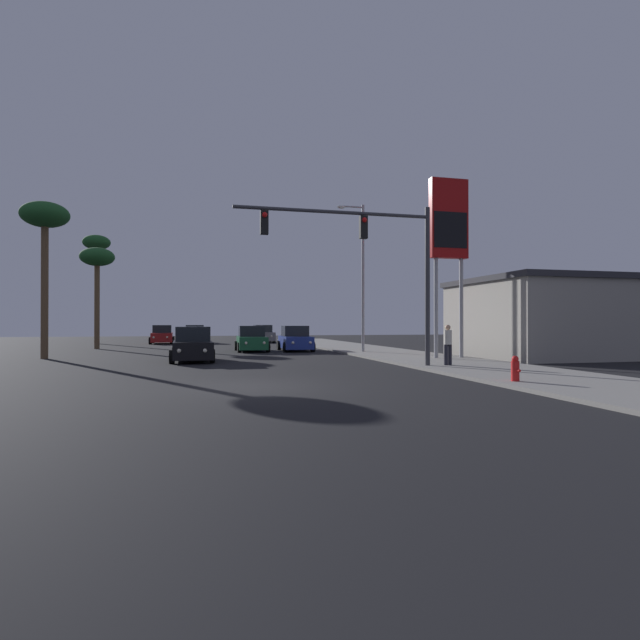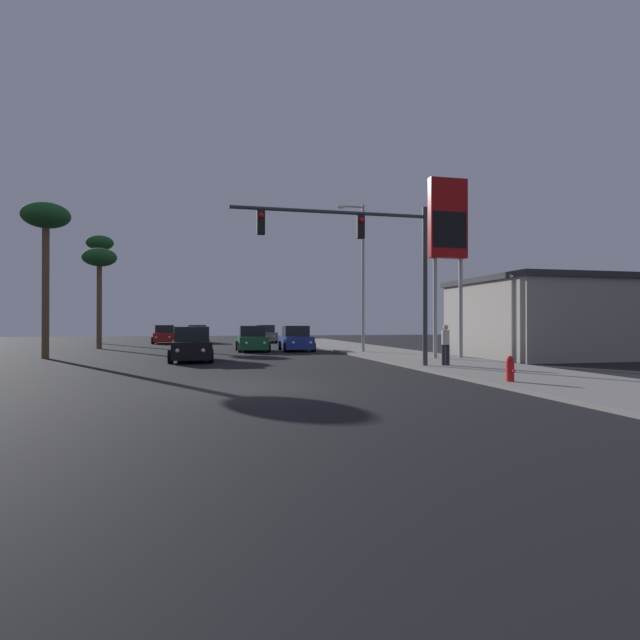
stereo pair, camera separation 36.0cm
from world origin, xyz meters
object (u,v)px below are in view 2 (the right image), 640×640
object	(u,v)px
traffic_light_mast	(371,250)
car_red	(165,335)
palm_tree_near	(46,223)
car_white	(197,335)
pedestrian_on_sidewalk	(446,343)
car_blue	(296,339)
gas_station_sign	(448,228)
palm_tree_mid	(99,262)
car_green	(252,340)
fire_hydrant	(510,369)
car_grey	(265,334)
street_lamp	(361,270)
palm_tree_far	(100,250)
car_black	(192,346)

from	to	relation	value
traffic_light_mast	car_red	bearing A→B (deg)	109.43
palm_tree_near	car_white	bearing A→B (deg)	69.19
car_white	pedestrian_on_sidewalk	xyz separation A→B (m)	(10.36, -29.50, 0.27)
car_blue	gas_station_sign	bearing A→B (deg)	122.72
palm_tree_near	palm_tree_mid	size ratio (longest dim) A/B	1.12
car_red	palm_tree_near	size ratio (longest dim) A/B	0.53
car_white	car_green	world-z (taller)	same
palm_tree_near	fire_hydrant	bearing A→B (deg)	-42.42
gas_station_sign	car_blue	bearing A→B (deg)	120.75
car_blue	fire_hydrant	xyz separation A→B (m)	(2.91, -19.71, -0.27)
car_blue	pedestrian_on_sidewalk	world-z (taller)	pedestrian_on_sidewalk
car_grey	street_lamp	bearing A→B (deg)	99.07
gas_station_sign	car_grey	bearing A→B (deg)	103.55
car_red	street_lamp	xyz separation A→B (m)	(12.89, -18.19, 4.36)
car_white	palm_tree_far	distance (m)	11.66
car_black	palm_tree_near	bearing A→B (deg)	-27.19
car_blue	palm_tree_near	distance (m)	16.00
car_blue	fire_hydrant	world-z (taller)	car_blue
car_green	car_red	size ratio (longest dim) A/B	1.00
car_red	car_green	bearing A→B (deg)	112.69
gas_station_sign	palm_tree_far	size ratio (longest dim) A/B	0.91
fire_hydrant	palm_tree_near	world-z (taller)	palm_tree_near
car_black	traffic_light_mast	size ratio (longest dim) A/B	0.54
car_black	street_lamp	size ratio (longest dim) A/B	0.48
street_lamp	palm_tree_near	bearing A→B (deg)	-178.52
pedestrian_on_sidewalk	palm_tree_far	distance (m)	36.20
car_grey	fire_hydrant	size ratio (longest dim) A/B	5.70
car_grey	car_black	bearing A→B (deg)	73.28
palm_tree_near	palm_tree_mid	xyz separation A→B (m)	(0.70, 10.00, -0.80)
car_black	car_red	world-z (taller)	same
car_green	palm_tree_far	distance (m)	21.45
car_green	pedestrian_on_sidewalk	size ratio (longest dim) A/B	2.60
car_black	palm_tree_far	world-z (taller)	palm_tree_far
street_lamp	palm_tree_near	world-z (taller)	street_lamp
car_grey	car_white	bearing A→B (deg)	-0.38
traffic_light_mast	car_green	bearing A→B (deg)	103.63
car_green	car_black	bearing A→B (deg)	66.85
car_black	palm_tree_near	distance (m)	10.47
car_blue	street_lamp	xyz separation A→B (m)	(3.39, -3.72, 4.36)
car_red	palm_tree_near	distance (m)	20.22
car_grey	fire_hydrant	distance (m)	35.44
palm_tree_far	pedestrian_on_sidewalk	bearing A→B (deg)	-57.51
car_white	palm_tree_far	size ratio (longest dim) A/B	0.44
car_grey	car_red	size ratio (longest dim) A/B	1.00
street_lamp	pedestrian_on_sidewalk	size ratio (longest dim) A/B	5.39
car_white	palm_tree_near	size ratio (longest dim) A/B	0.53
car_red	palm_tree_mid	world-z (taller)	palm_tree_mid
fire_hydrant	palm_tree_mid	size ratio (longest dim) A/B	0.10
gas_station_sign	palm_tree_near	size ratio (longest dim) A/B	1.10
traffic_light_mast	pedestrian_on_sidewalk	bearing A→B (deg)	-1.56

